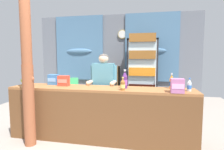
{
  "coord_description": "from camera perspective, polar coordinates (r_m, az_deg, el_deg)",
  "views": [
    {
      "loc": [
        0.96,
        -2.56,
        1.42
      ],
      "look_at": [
        0.24,
        0.93,
        1.07
      ],
      "focal_mm": 29.51,
      "sensor_mm": 36.0,
      "label": 1
    }
  ],
  "objects": [
    {
      "name": "timber_post",
      "position": [
        3.17,
        -24.74,
        1.94
      ],
      "size": [
        0.2,
        0.17,
        2.6
      ],
      "color": "#995133",
      "rests_on": "ground"
    },
    {
      "name": "stall_counter",
      "position": [
        3.1,
        -4.3,
        -10.56
      ],
      "size": [
        3.13,
        0.55,
        0.9
      ],
      "color": "#935B33",
      "rests_on": "ground"
    },
    {
      "name": "bottle_shelf_rack",
      "position": [
        5.04,
        -0.53,
        -3.61
      ],
      "size": [
        0.48,
        0.28,
        1.18
      ],
      "color": "brown",
      "rests_on": "ground"
    },
    {
      "name": "snack_box_crackers",
      "position": [
        3.41,
        -14.75,
        -1.74
      ],
      "size": [
        0.19,
        0.11,
        0.18
      ],
      "color": "#E5422D",
      "rests_on": "stall_counter"
    },
    {
      "name": "banana_bunch",
      "position": [
        3.77,
        -24.93,
        -1.91
      ],
      "size": [
        0.27,
        0.05,
        0.16
      ],
      "color": "#B7C647",
      "rests_on": "stall_counter"
    },
    {
      "name": "soda_bottle_orange_soda",
      "position": [
        3.17,
        17.95,
        -2.07
      ],
      "size": [
        0.06,
        0.06,
        0.26
      ],
      "color": "orange",
      "rests_on": "stall_counter"
    },
    {
      "name": "plastic_lawn_chair",
      "position": [
        5.06,
        -12.75,
        -5.13
      ],
      "size": [
        0.57,
        0.57,
        0.86
      ],
      "color": "#4CC675",
      "rests_on": "ground"
    },
    {
      "name": "snack_box_wafer",
      "position": [
        2.83,
        19.57,
        -3.12
      ],
      "size": [
        0.18,
        0.16,
        0.21
      ],
      "color": "#B76699",
      "rests_on": "stall_counter"
    },
    {
      "name": "shopkeeper",
      "position": [
        3.6,
        -2.63,
        -2.21
      ],
      "size": [
        0.52,
        0.42,
        1.48
      ],
      "color": "#28282D",
      "rests_on": "ground"
    },
    {
      "name": "soda_bottle_iced_tea",
      "position": [
        2.87,
        3.34,
        -3.01
      ],
      "size": [
        0.07,
        0.07,
        0.21
      ],
      "color": "brown",
      "rests_on": "stall_counter"
    },
    {
      "name": "snack_box_biscuit",
      "position": [
        3.63,
        -17.7,
        -1.34
      ],
      "size": [
        0.17,
        0.13,
        0.19
      ],
      "color": "#3D75B7",
      "rests_on": "stall_counter"
    },
    {
      "name": "drink_fridge",
      "position": [
        4.73,
        9.41,
        1.38
      ],
      "size": [
        0.75,
        0.61,
        1.98
      ],
      "color": "#232328",
      "rests_on": "ground"
    },
    {
      "name": "ground_plane",
      "position": [
        4.0,
        -3.05,
        -15.21
      ],
      "size": [
        6.84,
        6.84,
        0.0
      ],
      "primitive_type": "plane",
      "color": "gray"
    },
    {
      "name": "soda_bottle_grape_soda",
      "position": [
        3.05,
        3.98,
        -1.64
      ],
      "size": [
        0.09,
        0.09,
        0.31
      ],
      "color": "#56286B",
      "rests_on": "stall_counter"
    },
    {
      "name": "soda_bottle_water",
      "position": [
        3.02,
        22.82,
        -3.02
      ],
      "size": [
        0.06,
        0.06,
        0.2
      ],
      "color": "silver",
      "rests_on": "stall_counter"
    },
    {
      "name": "back_wall_curtained",
      "position": [
        5.33,
        1.27,
        4.9
      ],
      "size": [
        4.62,
        0.22,
        2.61
      ],
      "color": "slate",
      "rests_on": "ground"
    }
  ]
}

